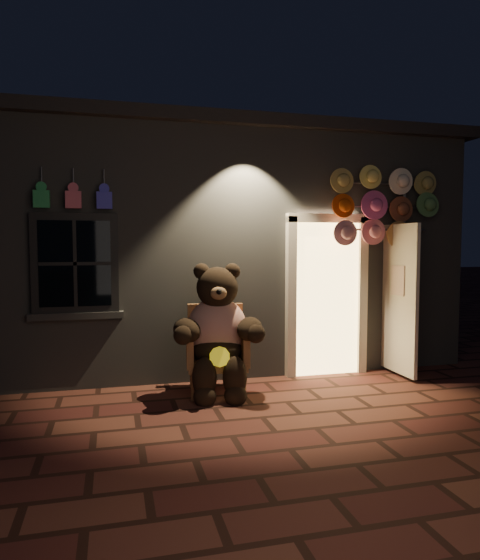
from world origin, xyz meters
name	(u,v)px	position (x,y,z in m)	size (l,w,h in m)	color
ground	(263,417)	(0.00, 0.00, 0.00)	(60.00, 60.00, 0.00)	brown
shop_building	(198,247)	(0.00, 3.99, 1.74)	(7.30, 5.95, 3.51)	slate
wicker_armchair	(216,349)	(-0.27, 1.04, 0.52)	(0.79, 0.73, 1.04)	#9B693C
teddy_bear	(218,332)	(-0.28, 0.91, 0.75)	(1.15, 0.96, 1.60)	#AC2A12
hat_rack	(383,206)	(2.08, 1.28, 2.30)	(1.60, 0.22, 2.84)	#59595E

